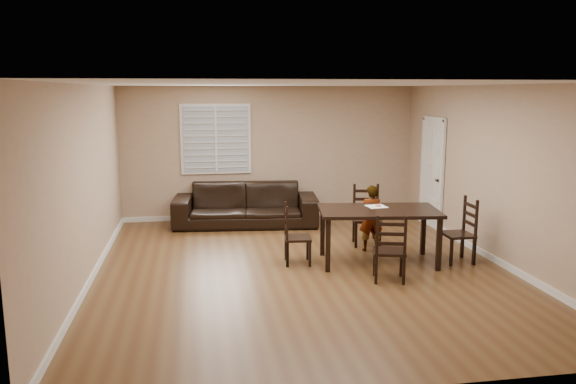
% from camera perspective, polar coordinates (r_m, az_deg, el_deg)
% --- Properties ---
extents(ground, '(7.00, 7.00, 0.00)m').
position_cam_1_polar(ground, '(8.42, 1.41, -7.78)').
color(ground, brown).
rests_on(ground, ground).
extents(room, '(6.04, 7.04, 2.72)m').
position_cam_1_polar(room, '(8.23, 1.47, 4.67)').
color(room, tan).
rests_on(room, ground).
extents(dining_table, '(1.90, 1.23, 0.84)m').
position_cam_1_polar(dining_table, '(8.63, 9.20, -2.30)').
color(dining_table, black).
rests_on(dining_table, ground).
extents(chair_near, '(0.53, 0.50, 1.03)m').
position_cam_1_polar(chair_near, '(9.77, 7.92, -2.49)').
color(chair_near, black).
rests_on(chair_near, ground).
extents(chair_far, '(0.52, 0.50, 0.96)m').
position_cam_1_polar(chair_far, '(7.82, 10.34, -6.05)').
color(chair_far, black).
rests_on(chair_far, ground).
extents(chair_left, '(0.43, 0.45, 0.93)m').
position_cam_1_polar(chair_left, '(8.55, 0.25, -4.56)').
color(chair_left, black).
rests_on(chair_left, ground).
extents(chair_right, '(0.42, 0.45, 1.00)m').
position_cam_1_polar(chair_right, '(9.06, 17.55, -3.97)').
color(chair_right, black).
rests_on(chair_right, ground).
extents(child, '(0.41, 0.28, 1.10)m').
position_cam_1_polar(child, '(9.29, 8.40, -2.65)').
color(child, gray).
rests_on(child, ground).
extents(napkin, '(0.32, 0.32, 0.00)m').
position_cam_1_polar(napkin, '(8.80, 8.97, -1.45)').
color(napkin, silver).
rests_on(napkin, dining_table).
extents(donut, '(0.09, 0.09, 0.03)m').
position_cam_1_polar(donut, '(8.80, 9.11, -1.33)').
color(donut, '#BF7B44').
rests_on(donut, napkin).
extents(sofa, '(2.87, 1.35, 0.81)m').
position_cam_1_polar(sofa, '(11.01, -4.33, -1.30)').
color(sofa, black).
rests_on(sofa, ground).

